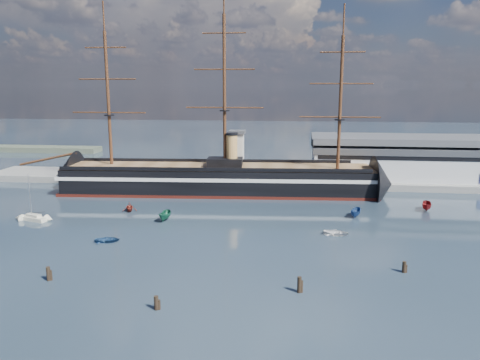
# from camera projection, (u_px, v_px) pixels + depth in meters

# --- Properties ---
(ground) EXTENTS (600.00, 600.00, 0.00)m
(ground) POSITION_uv_depth(u_px,v_px,m) (209.00, 210.00, 117.06)
(ground) COLOR black
(ground) RESTS_ON ground
(quay) EXTENTS (180.00, 18.00, 2.00)m
(quay) POSITION_uv_depth(u_px,v_px,m) (260.00, 182.00, 150.94)
(quay) COLOR slate
(quay) RESTS_ON ground
(warehouse) EXTENTS (63.00, 21.00, 11.60)m
(warehouse) POSITION_uv_depth(u_px,v_px,m) (412.00, 159.00, 147.73)
(warehouse) COLOR #B7BABC
(warehouse) RESTS_ON ground
(quay_tower) EXTENTS (5.00, 5.00, 15.00)m
(quay_tower) POSITION_uv_depth(u_px,v_px,m) (237.00, 153.00, 146.89)
(quay_tower) COLOR silver
(quay_tower) RESTS_ON ground
(warship) EXTENTS (113.37, 21.93, 53.94)m
(warship) POSITION_uv_depth(u_px,v_px,m) (212.00, 179.00, 136.02)
(warship) COLOR black
(warship) RESTS_ON ground
(sailboat) EXTENTS (7.11, 4.04, 10.92)m
(sailboat) POSITION_uv_depth(u_px,v_px,m) (34.00, 218.00, 108.20)
(sailboat) COLOR beige
(sailboat) RESTS_ON ground
(motorboat_a) EXTENTS (6.61, 2.58, 2.62)m
(motorboat_a) POSITION_uv_depth(u_px,v_px,m) (165.00, 220.00, 108.41)
(motorboat_a) COLOR #15553B
(motorboat_a) RESTS_ON ground
(motorboat_b) EXTENTS (1.77, 3.24, 1.43)m
(motorboat_b) POSITION_uv_depth(u_px,v_px,m) (107.00, 242.00, 93.48)
(motorboat_b) COLOR navy
(motorboat_b) RESTS_ON ground
(motorboat_c) EXTENTS (6.68, 4.08, 2.51)m
(motorboat_c) POSITION_uv_depth(u_px,v_px,m) (356.00, 217.00, 111.15)
(motorboat_c) COLOR navy
(motorboat_c) RESTS_ON ground
(motorboat_d) EXTENTS (7.31, 5.02, 2.46)m
(motorboat_d) POSITION_uv_depth(u_px,v_px,m) (130.00, 211.00, 116.32)
(motorboat_d) COLOR maroon
(motorboat_d) RESTS_ON ground
(motorboat_e) EXTENTS (1.89, 3.47, 1.53)m
(motorboat_e) POSITION_uv_depth(u_px,v_px,m) (336.00, 235.00, 97.82)
(motorboat_e) COLOR silver
(motorboat_e) RESTS_ON ground
(motorboat_f) EXTENTS (7.17, 4.10, 2.71)m
(motorboat_f) POSITION_uv_depth(u_px,v_px,m) (426.00, 211.00, 116.89)
(motorboat_f) COLOR maroon
(motorboat_f) RESTS_ON ground
(piling_near_left) EXTENTS (0.64, 0.64, 3.00)m
(piling_near_left) POSITION_uv_depth(u_px,v_px,m) (49.00, 280.00, 75.13)
(piling_near_left) COLOR black
(piling_near_left) RESTS_ON ground
(piling_near_mid) EXTENTS (0.64, 0.64, 2.73)m
(piling_near_mid) POSITION_uv_depth(u_px,v_px,m) (156.00, 310.00, 65.35)
(piling_near_mid) COLOR black
(piling_near_mid) RESTS_ON ground
(piling_near_right) EXTENTS (0.64, 0.64, 3.23)m
(piling_near_right) POSITION_uv_depth(u_px,v_px,m) (299.00, 293.00, 70.73)
(piling_near_right) COLOR black
(piling_near_right) RESTS_ON ground
(piling_far_right) EXTENTS (0.64, 0.64, 2.65)m
(piling_far_right) POSITION_uv_depth(u_px,v_px,m) (404.00, 273.00, 78.27)
(piling_far_right) COLOR black
(piling_far_right) RESTS_ON ground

